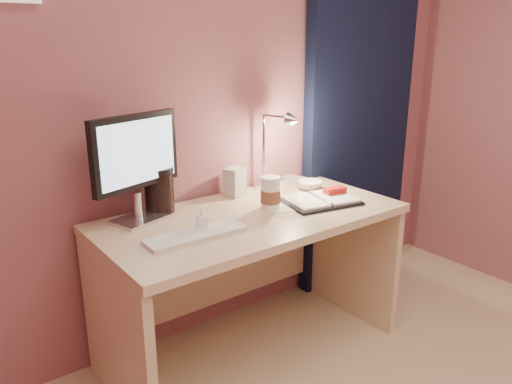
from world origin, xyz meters
TOP-DOWN VIEW (x-y plane):
  - room at (0.95, 1.69)m, footprint 3.50×3.50m
  - desk at (0.00, 1.45)m, footprint 1.40×0.70m
  - monitor at (-0.45, 1.60)m, footprint 0.43×0.21m
  - keyboard at (-0.34, 1.29)m, footprint 0.43×0.13m
  - planner at (0.37, 1.31)m, footprint 0.39×0.32m
  - paper_a at (0.32, 1.33)m, footprint 0.22×0.22m
  - paper_c at (0.19, 1.37)m, footprint 0.21×0.21m
  - coffee_cup at (0.12, 1.39)m, footprint 0.10×0.10m
  - clear_cup at (0.22, 1.37)m, footprint 0.08×0.08m
  - bowl at (0.48, 1.51)m, footprint 0.18×0.18m
  - lotion_bottle at (-0.29, 1.34)m, footprint 0.06×0.06m
  - dark_jar at (-0.32, 1.66)m, footprint 0.13×0.13m
  - product_box at (0.09, 1.65)m, footprint 0.12×0.10m
  - desk_lamp at (0.26, 1.58)m, footprint 0.16×0.25m

SIDE VIEW (x-z plane):
  - desk at x=0.00m, z-range 0.14..0.87m
  - paper_a at x=0.32m, z-range 0.73..0.73m
  - paper_c at x=0.19m, z-range 0.73..0.73m
  - keyboard at x=-0.34m, z-range 0.73..0.75m
  - planner at x=0.37m, z-range 0.72..0.77m
  - bowl at x=0.48m, z-range 0.73..0.77m
  - lotion_bottle at x=-0.29m, z-range 0.73..0.83m
  - clear_cup at x=0.22m, z-range 0.73..0.87m
  - coffee_cup at x=0.12m, z-range 0.73..0.88m
  - product_box at x=0.09m, z-range 0.73..0.88m
  - dark_jar at x=-0.32m, z-range 0.73..0.92m
  - desk_lamp at x=0.26m, z-range 0.78..1.20m
  - monitor at x=-0.45m, z-range 0.78..1.25m
  - room at x=0.95m, z-range -0.61..2.89m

